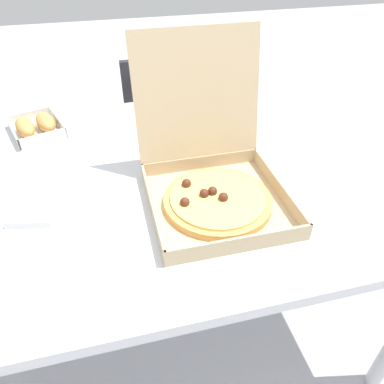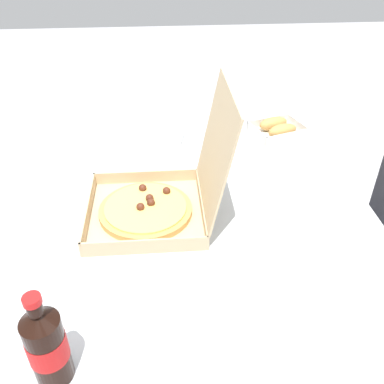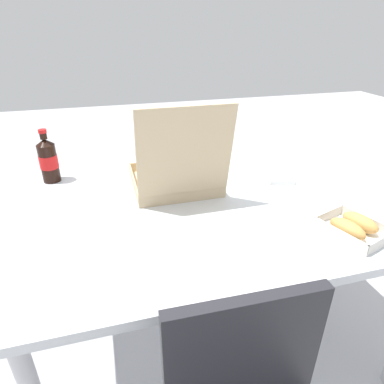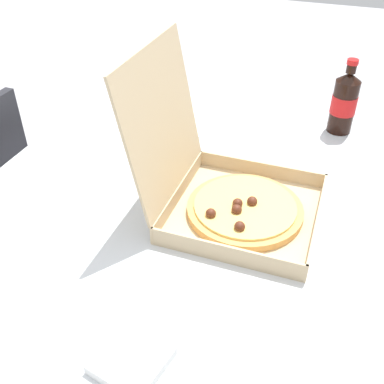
# 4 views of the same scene
# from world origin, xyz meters

# --- Properties ---
(ground_plane) EXTENTS (10.00, 10.00, 0.00)m
(ground_plane) POSITION_xyz_m (0.00, 0.00, 0.00)
(ground_plane) COLOR #B2B2B7
(dining_table) EXTENTS (1.41, 0.98, 0.71)m
(dining_table) POSITION_xyz_m (0.00, 0.00, 0.65)
(dining_table) COLOR silver
(dining_table) RESTS_ON ground_plane
(pizza_box_open) EXTENTS (0.34, 0.40, 0.37)m
(pizza_box_open) POSITION_xyz_m (0.11, -0.14, 0.76)
(pizza_box_open) COLOR tan
(pizza_box_open) RESTS_ON dining_table
(bread_side_box) EXTENTS (0.20, 0.23, 0.06)m
(bread_side_box) POSITION_xyz_m (-0.36, 0.32, 0.74)
(bread_side_box) COLOR white
(bread_side_box) RESTS_ON dining_table
(cola_bottle) EXTENTS (0.07, 0.07, 0.22)m
(cola_bottle) POSITION_xyz_m (0.61, -0.35, 0.80)
(cola_bottle) COLOR black
(cola_bottle) RESTS_ON dining_table
(paper_menu) EXTENTS (0.21, 0.15, 0.00)m
(paper_menu) POSITION_xyz_m (0.52, 0.10, 0.71)
(paper_menu) COLOR white
(paper_menu) RESTS_ON dining_table
(napkin_pile) EXTENTS (0.13, 0.13, 0.02)m
(napkin_pile) POSITION_xyz_m (-0.33, -0.10, 0.72)
(napkin_pile) COLOR white
(napkin_pile) RESTS_ON dining_table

